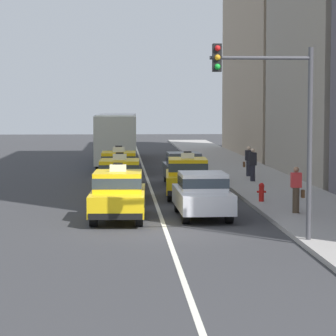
{
  "coord_description": "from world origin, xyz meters",
  "views": [
    {
      "loc": [
        -1.38,
        -24.1,
        3.94
      ],
      "look_at": [
        0.56,
        8.58,
        1.3
      ],
      "focal_mm": 84.98,
      "sensor_mm": 36.0,
      "label": 1
    }
  ],
  "objects": [
    {
      "name": "taxi_right_second",
      "position": [
        1.42,
        9.2,
        0.88
      ],
      "size": [
        2.04,
        4.65,
        1.96
      ],
      "color": "black",
      "rests_on": "ground"
    },
    {
      "name": "lane_stripe_left_right",
      "position": [
        0.0,
        20.0,
        0.0
      ],
      "size": [
        0.14,
        80.0,
        0.01
      ],
      "primitive_type": "cube",
      "color": "silver",
      "rests_on": "ground"
    },
    {
      "name": "box_truck_left_fourth",
      "position": [
        -1.71,
        22.09,
        1.78
      ],
      "size": [
        2.3,
        6.96,
        3.27
      ],
      "color": "black",
      "rests_on": "ground"
    },
    {
      "name": "fire_hydrant",
      "position": [
        4.08,
        6.4,
        0.55
      ],
      "size": [
        0.36,
        0.22,
        0.73
      ],
      "color": "red",
      "rests_on": "sidewalk_curb"
    },
    {
      "name": "traffic_light_pole",
      "position": [
        2.89,
        -2.36,
        3.82
      ],
      "size": [
        2.87,
        0.33,
        5.58
      ],
      "color": "#47474C",
      "rests_on": "ground"
    },
    {
      "name": "sedan_right_nearest",
      "position": [
        1.43,
        3.17,
        0.85
      ],
      "size": [
        1.83,
        4.33,
        1.58
      ],
      "color": "black",
      "rests_on": "ground"
    },
    {
      "name": "sedan_right_third",
      "position": [
        1.67,
        14.5,
        0.85
      ],
      "size": [
        1.85,
        4.34,
        1.58
      ],
      "color": "black",
      "rests_on": "ground"
    },
    {
      "name": "pedestrian_mid_block",
      "position": [
        5.1,
        14.55,
        0.97
      ],
      "size": [
        0.36,
        0.24,
        1.62
      ],
      "color": "#23232D",
      "rests_on": "sidewalk_curb"
    },
    {
      "name": "taxi_left_nearest",
      "position": [
        -1.48,
        2.81,
        0.88
      ],
      "size": [
        1.97,
        4.62,
        1.96
      ],
      "color": "black",
      "rests_on": "ground"
    },
    {
      "name": "pedestrian_by_storefront",
      "position": [
        5.32,
        17.26,
        0.94
      ],
      "size": [
        0.47,
        0.24,
        1.58
      ],
      "color": "#23232D",
      "rests_on": "sidewalk_curb"
    },
    {
      "name": "pedestrian_trailing",
      "position": [
        4.72,
        3.1,
        0.96
      ],
      "size": [
        0.47,
        0.24,
        1.62
      ],
      "color": "#473828",
      "rests_on": "sidewalk_curb"
    },
    {
      "name": "ground_plane",
      "position": [
        0.0,
        0.0,
        0.0
      ],
      "size": [
        160.0,
        160.0,
        0.0
      ],
      "primitive_type": "plane",
      "color": "#353538"
    },
    {
      "name": "taxi_left_second",
      "position": [
        -1.43,
        8.58,
        0.88
      ],
      "size": [
        1.94,
        4.61,
        1.96
      ],
      "color": "black",
      "rests_on": "ground"
    },
    {
      "name": "taxi_left_third",
      "position": [
        -1.49,
        13.91,
        0.88
      ],
      "size": [
        1.88,
        4.59,
        1.96
      ],
      "color": "black",
      "rests_on": "ground"
    },
    {
      "name": "bus_left_fifth",
      "position": [
        -1.65,
        32.58,
        1.82
      ],
      "size": [
        2.85,
        11.27,
        3.22
      ],
      "color": "black",
      "rests_on": "ground"
    },
    {
      "name": "sidewalk_curb",
      "position": [
        5.6,
        15.0,
        0.07
      ],
      "size": [
        4.0,
        90.0,
        0.15
      ],
      "primitive_type": "cube",
      "color": "#9E9993",
      "rests_on": "ground"
    }
  ]
}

